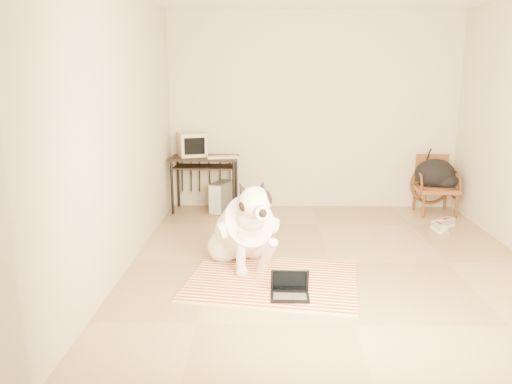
{
  "coord_description": "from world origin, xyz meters",
  "views": [
    {
      "loc": [
        -0.66,
        -4.75,
        1.81
      ],
      "look_at": [
        -0.75,
        -0.14,
        0.75
      ],
      "focal_mm": 35.0,
      "sensor_mm": 36.0,
      "label": 1
    }
  ],
  "objects_px": {
    "backpack": "(437,175)",
    "laptop": "(290,290)",
    "crt_monitor": "(192,145)",
    "pc_tower": "(222,197)",
    "rattan_chair": "(435,185)",
    "computer_desk": "(204,165)",
    "dog": "(244,230)"
  },
  "relations": [
    {
      "from": "laptop",
      "to": "backpack",
      "type": "bearing_deg",
      "value": 52.36
    },
    {
      "from": "computer_desk",
      "to": "laptop",
      "type": "bearing_deg",
      "value": -69.66
    },
    {
      "from": "pc_tower",
      "to": "rattan_chair",
      "type": "xyz_separation_m",
      "value": [
        2.9,
        -0.03,
        0.19
      ]
    },
    {
      "from": "rattan_chair",
      "to": "crt_monitor",
      "type": "bearing_deg",
      "value": 177.81
    },
    {
      "from": "pc_tower",
      "to": "backpack",
      "type": "relative_size",
      "value": 0.87
    },
    {
      "from": "crt_monitor",
      "to": "backpack",
      "type": "bearing_deg",
      "value": -3.17
    },
    {
      "from": "laptop",
      "to": "backpack",
      "type": "relative_size",
      "value": 0.59
    },
    {
      "from": "laptop",
      "to": "crt_monitor",
      "type": "distance_m",
      "value": 3.24
    },
    {
      "from": "laptop",
      "to": "rattan_chair",
      "type": "distance_m",
      "value": 3.47
    },
    {
      "from": "computer_desk",
      "to": "pc_tower",
      "type": "height_order",
      "value": "computer_desk"
    },
    {
      "from": "backpack",
      "to": "laptop",
      "type": "bearing_deg",
      "value": -127.64
    },
    {
      "from": "computer_desk",
      "to": "pc_tower",
      "type": "xyz_separation_m",
      "value": [
        0.23,
        -0.03,
        -0.45
      ]
    },
    {
      "from": "computer_desk",
      "to": "backpack",
      "type": "relative_size",
      "value": 1.67
    },
    {
      "from": "pc_tower",
      "to": "dog",
      "type": "bearing_deg",
      "value": -79.04
    },
    {
      "from": "laptop",
      "to": "pc_tower",
      "type": "xyz_separation_m",
      "value": [
        -0.81,
        2.78,
        0.13
      ]
    },
    {
      "from": "backpack",
      "to": "dog",
      "type": "bearing_deg",
      "value": -141.57
    },
    {
      "from": "dog",
      "to": "rattan_chair",
      "type": "distance_m",
      "value": 3.23
    },
    {
      "from": "backpack",
      "to": "pc_tower",
      "type": "bearing_deg",
      "value": 178.38
    },
    {
      "from": "computer_desk",
      "to": "backpack",
      "type": "height_order",
      "value": "computer_desk"
    },
    {
      "from": "rattan_chair",
      "to": "laptop",
      "type": "bearing_deg",
      "value": -127.15
    },
    {
      "from": "computer_desk",
      "to": "crt_monitor",
      "type": "relative_size",
      "value": 2.08
    },
    {
      "from": "laptop",
      "to": "rattan_chair",
      "type": "bearing_deg",
      "value": 52.85
    },
    {
      "from": "crt_monitor",
      "to": "pc_tower",
      "type": "height_order",
      "value": "crt_monitor"
    },
    {
      "from": "pc_tower",
      "to": "rattan_chair",
      "type": "distance_m",
      "value": 2.91
    },
    {
      "from": "rattan_chair",
      "to": "dog",
      "type": "bearing_deg",
      "value": -140.85
    },
    {
      "from": "backpack",
      "to": "crt_monitor",
      "type": "bearing_deg",
      "value": 176.83
    },
    {
      "from": "rattan_chair",
      "to": "backpack",
      "type": "bearing_deg",
      "value": -95.69
    },
    {
      "from": "crt_monitor",
      "to": "laptop",
      "type": "bearing_deg",
      "value": -67.16
    },
    {
      "from": "crt_monitor",
      "to": "rattan_chair",
      "type": "bearing_deg",
      "value": -2.19
    },
    {
      "from": "laptop",
      "to": "pc_tower",
      "type": "relative_size",
      "value": 0.68
    },
    {
      "from": "laptop",
      "to": "crt_monitor",
      "type": "height_order",
      "value": "crt_monitor"
    },
    {
      "from": "pc_tower",
      "to": "rattan_chair",
      "type": "relative_size",
      "value": 0.61
    }
  ]
}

